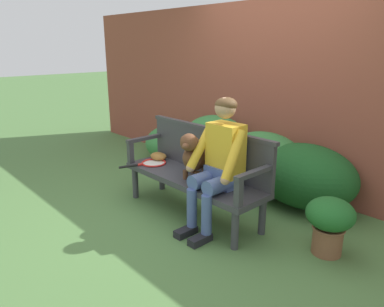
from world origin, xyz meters
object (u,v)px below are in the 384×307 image
(person_seated, at_px, (219,160))
(baseball_glove, at_px, (158,156))
(tennis_racket, at_px, (152,163))
(dog_on_bench, at_px, (194,155))
(garden_bench, at_px, (192,181))
(potted_plant, at_px, (330,221))

(person_seated, height_order, baseball_glove, person_seated)
(person_seated, height_order, tennis_racket, person_seated)
(dog_on_bench, relative_size, tennis_racket, 0.86)
(garden_bench, xyz_separation_m, person_seated, (0.40, -0.01, 0.33))
(person_seated, distance_m, baseball_glove, 1.12)
(garden_bench, distance_m, person_seated, 0.52)
(baseball_glove, distance_m, potted_plant, 2.09)
(baseball_glove, bearing_deg, potted_plant, 3.74)
(dog_on_bench, distance_m, tennis_racket, 0.71)
(garden_bench, bearing_deg, dog_on_bench, -23.22)
(person_seated, xyz_separation_m, tennis_racket, (-1.02, -0.06, -0.26))
(person_seated, relative_size, baseball_glove, 5.93)
(dog_on_bench, bearing_deg, person_seated, 0.81)
(dog_on_bench, xyz_separation_m, tennis_racket, (-0.67, -0.05, -0.24))
(dog_on_bench, height_order, baseball_glove, dog_on_bench)
(person_seated, relative_size, dog_on_bench, 2.61)
(garden_bench, relative_size, potted_plant, 3.33)
(garden_bench, xyz_separation_m, tennis_racket, (-0.62, -0.07, 0.07))
(tennis_racket, bearing_deg, baseball_glove, 114.04)
(tennis_racket, bearing_deg, potted_plant, 11.68)
(tennis_racket, xyz_separation_m, baseball_glove, (-0.07, 0.16, 0.04))
(garden_bench, xyz_separation_m, dog_on_bench, (0.05, -0.02, 0.31))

